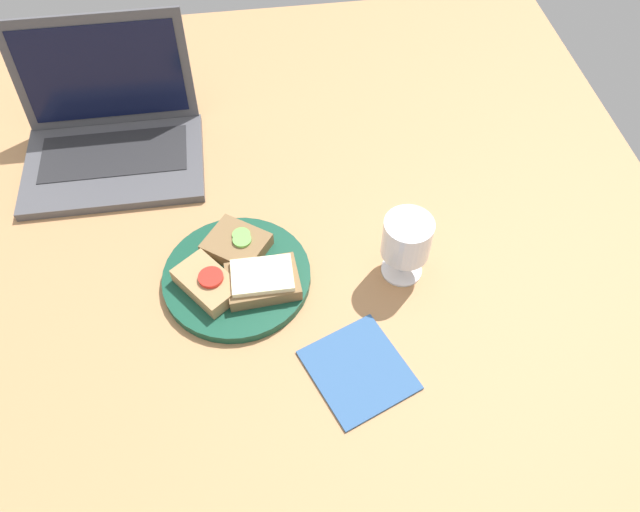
# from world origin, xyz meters

# --- Properties ---
(wooden_table) EXTENTS (1.40, 1.40, 0.03)m
(wooden_table) POSITION_xyz_m (0.00, 0.00, 0.01)
(wooden_table) COLOR #B27F51
(wooden_table) RESTS_ON ground
(plate) EXTENTS (0.23, 0.23, 0.02)m
(plate) POSITION_xyz_m (-0.05, -0.06, 0.04)
(plate) COLOR #144733
(plate) RESTS_ON wooden_table
(sandwich_with_tomato) EXTENTS (0.11, 0.12, 0.03)m
(sandwich_with_tomato) POSITION_xyz_m (-0.09, -0.09, 0.06)
(sandwich_with_tomato) COLOR #A88456
(sandwich_with_tomato) RESTS_ON plate
(sandwich_with_cheese) EXTENTS (0.11, 0.08, 0.03)m
(sandwich_with_cheese) POSITION_xyz_m (-0.01, -0.09, 0.06)
(sandwich_with_cheese) COLOR brown
(sandwich_with_cheese) RESTS_ON plate
(sandwich_with_cucumber) EXTENTS (0.12, 0.12, 0.03)m
(sandwich_with_cucumber) POSITION_xyz_m (-0.04, -0.02, 0.06)
(sandwich_with_cucumber) COLOR brown
(sandwich_with_cucumber) RESTS_ON plate
(wine_glass) EXTENTS (0.08, 0.08, 0.12)m
(wine_glass) POSITION_xyz_m (0.21, -0.08, 0.11)
(wine_glass) COLOR white
(wine_glass) RESTS_ON wooden_table
(laptop) EXTENTS (0.32, 0.25, 0.22)m
(laptop) POSITION_xyz_m (-0.25, 0.26, 0.08)
(laptop) COLOR #4C4C51
(laptop) RESTS_ON wooden_table
(napkin) EXTENTS (0.17, 0.18, 0.00)m
(napkin) POSITION_xyz_m (0.11, -0.25, 0.03)
(napkin) COLOR #33598C
(napkin) RESTS_ON wooden_table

